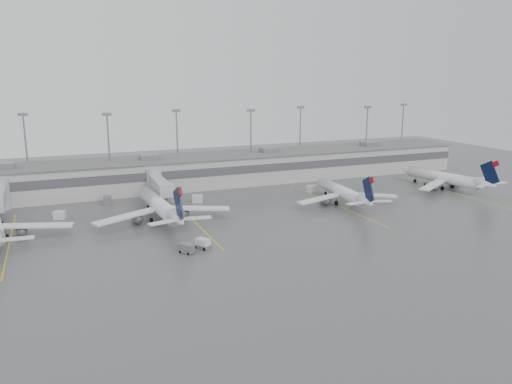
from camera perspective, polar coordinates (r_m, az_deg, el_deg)
name	(u,v)px	position (r m, az deg, el deg)	size (l,w,h in m)	color
ground	(323,245)	(91.30, 7.67, -6.04)	(260.00, 260.00, 0.00)	#515053
terminal	(221,169)	(141.75, -4.04, 2.66)	(152.00, 17.00, 9.45)	#A5A5A0
light_masts	(214,139)	(146.00, -4.81, 6.07)	(142.40, 8.00, 20.60)	gray
jet_bridge_right	(158,184)	(125.05, -11.19, 0.89)	(4.00, 17.20, 7.00)	#AAADB0
stand_markings	(269,212)	(111.72, 1.53, -2.35)	(105.25, 40.00, 0.01)	yellow
jet_mid_left	(161,206)	(106.05, -10.84, -1.62)	(28.80, 32.35, 10.46)	white
jet_mid_right	(343,192)	(120.16, 9.95, -0.03)	(25.47, 28.66, 9.28)	white
jet_far_right	(446,178)	(143.84, 20.94, 1.52)	(26.62, 30.09, 9.80)	white
baggage_tug	(203,245)	(89.09, -6.11, -6.00)	(3.00, 3.31, 1.82)	silver
baggage_cart	(187,248)	(87.16, -7.92, -6.38)	(2.67, 2.97, 1.66)	slate
gse_uld_a	(59,215)	(114.63, -21.56, -2.46)	(2.33, 1.55, 1.65)	silver
gse_uld_b	(197,199)	(121.44, -6.73, -0.75)	(2.48, 1.66, 1.76)	silver
gse_uld_c	(312,189)	(131.85, 6.39, 0.37)	(2.54, 1.69, 1.80)	silver
gse_loader	(107,200)	(123.99, -16.62, -0.91)	(1.86, 2.98, 1.86)	slate
cone_a	(14,228)	(110.19, -25.90, -3.72)	(0.47, 0.47, 0.75)	#E65A04
cone_b	(190,201)	(121.25, -7.58, -1.07)	(0.41, 0.41, 0.65)	#E65A04
cone_c	(296,189)	(133.81, 4.59, 0.38)	(0.51, 0.51, 0.80)	#E65A04
cone_d	(433,180)	(154.07, 19.61, 1.32)	(0.45, 0.45, 0.71)	#E65A04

